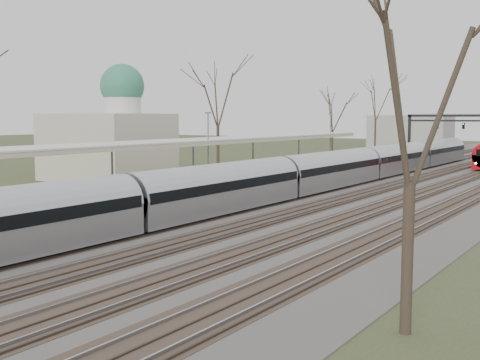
% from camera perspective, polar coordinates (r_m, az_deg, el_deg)
% --- Properties ---
extents(track_bed, '(24.00, 160.00, 0.22)m').
position_cam_1_polar(track_bed, '(58.12, 16.04, 0.19)').
color(track_bed, '#474442').
rests_on(track_bed, ground).
extents(platform, '(3.50, 69.00, 1.00)m').
position_cam_1_polar(platform, '(46.54, -1.76, -0.43)').
color(platform, '#9E9B93').
rests_on(platform, ground).
extents(canopy, '(4.10, 50.00, 3.11)m').
position_cam_1_polar(canopy, '(42.70, -5.31, 3.58)').
color(canopy, slate).
rests_on(canopy, platform).
extents(dome_building, '(10.00, 8.00, 10.30)m').
position_cam_1_polar(dome_building, '(54.99, -12.27, 3.79)').
color(dome_building, beige).
rests_on(dome_building, ground).
extents(tree_west_far, '(5.50, 5.50, 11.33)m').
position_cam_1_polar(tree_west_far, '(59.46, -2.12, 8.22)').
color(tree_west_far, '#2D231C').
rests_on(tree_west_far, ground).
extents(tree_east_near, '(4.50, 4.50, 9.27)m').
position_cam_1_polar(tree_east_near, '(15.88, 16.05, 8.81)').
color(tree_east_near, '#2D231C').
rests_on(tree_east_near, ground).
extents(train_near, '(2.62, 75.21, 3.05)m').
position_cam_1_polar(train_near, '(47.65, 8.38, 0.84)').
color(train_near, '#9FA2A9').
rests_on(train_near, ground).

